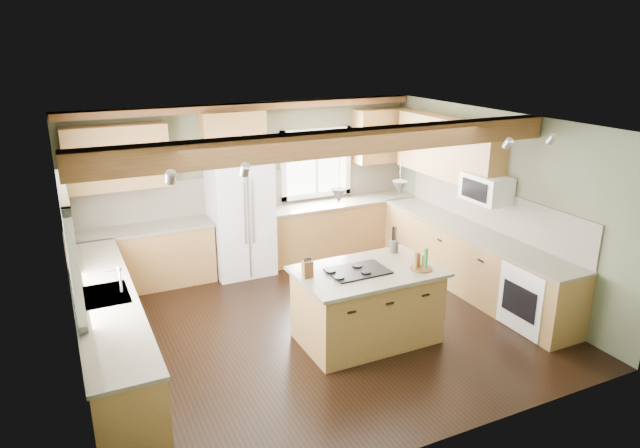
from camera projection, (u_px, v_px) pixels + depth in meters
name	position (u px, v px, depth m)	size (l,w,h in m)	color
floor	(317.00, 325.00, 7.38)	(5.60, 5.60, 0.00)	black
ceiling	(317.00, 124.00, 6.57)	(5.60, 5.60, 0.00)	silver
wall_back	(250.00, 185.00, 9.12)	(5.60, 5.60, 0.00)	#4F563D
wall_left	(69.00, 268.00, 5.83)	(5.00, 5.00, 0.00)	#4F563D
wall_right	(494.00, 203.00, 8.12)	(5.00, 5.00, 0.00)	#4F563D
ceiling_beam	(339.00, 143.00, 6.11)	(5.55, 0.26, 0.26)	#4C2D15
soffit_trim	(249.00, 107.00, 8.64)	(5.55, 0.20, 0.10)	#4C2D15
backsplash_back	(251.00, 190.00, 9.13)	(5.58, 0.03, 0.58)	brown
backsplash_right	(490.00, 208.00, 8.18)	(0.03, 3.70, 0.58)	brown
base_cab_back_left	(144.00, 259.00, 8.39)	(2.02, 0.60, 0.88)	brown
counter_back_left	(140.00, 229.00, 8.25)	(2.06, 0.64, 0.04)	#4C4538
base_cab_back_right	(341.00, 228.00, 9.74)	(2.62, 0.60, 0.88)	brown
counter_back_right	(341.00, 202.00, 9.59)	(2.66, 0.64, 0.04)	#4C4538
base_cab_left	(109.00, 334.00, 6.26)	(0.60, 3.70, 0.88)	brown
counter_left	(105.00, 296.00, 6.12)	(0.64, 3.74, 0.04)	#4C4538
base_cab_right	(470.00, 261.00, 8.31)	(0.60, 3.70, 0.88)	brown
counter_right	(473.00, 231.00, 8.16)	(0.64, 3.74, 0.04)	#4C4538
upper_cab_back_left	(117.00, 157.00, 7.95)	(1.40, 0.35, 0.90)	brown
upper_cab_over_fridge	(233.00, 135.00, 8.58)	(0.96, 0.35, 0.70)	brown
upper_cab_right	(448.00, 148.00, 8.62)	(0.35, 2.20, 0.90)	brown
upper_cab_back_corner	(381.00, 136.00, 9.70)	(0.90, 0.35, 0.90)	brown
window_left	(68.00, 244.00, 5.80)	(0.04, 1.60, 1.05)	white
window_back	(316.00, 163.00, 9.49)	(1.10, 0.04, 1.00)	white
sink	(104.00, 296.00, 6.12)	(0.50, 0.65, 0.03)	#262628
faucet	(120.00, 281.00, 6.14)	(0.02, 0.02, 0.28)	#B2B2B7
dishwasher	(127.00, 400.00, 5.15)	(0.60, 0.60, 0.84)	white
oven	(537.00, 297.00, 7.19)	(0.60, 0.72, 0.84)	white
microwave	(486.00, 188.00, 7.91)	(0.40, 0.70, 0.38)	white
pendant_left	(339.00, 196.00, 6.30)	(0.18, 0.18, 0.16)	#B2B2B7
pendant_right	(400.00, 188.00, 6.63)	(0.18, 0.18, 0.16)	#B2B2B7
refrigerator	(241.00, 217.00, 8.79)	(0.90, 0.74, 1.80)	silver
island	(367.00, 306.00, 6.91)	(1.60, 0.98, 0.88)	brown
island_top	(368.00, 271.00, 6.77)	(1.71, 1.09, 0.04)	#4C4538
cooktop	(358.00, 271.00, 6.70)	(0.69, 0.46, 0.02)	black
knife_block	(307.00, 269.00, 6.53)	(0.12, 0.09, 0.20)	brown
utensil_crock	(394.00, 246.00, 7.30)	(0.12, 0.12, 0.16)	#413B34
bottle_tray	(421.00, 259.00, 6.75)	(0.27, 0.27, 0.25)	brown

